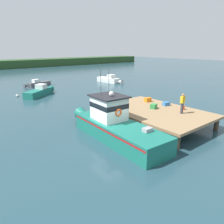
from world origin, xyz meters
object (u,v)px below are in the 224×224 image
crate_stack_near_edge (166,104)px  crate_single_far (154,106)px  crate_single_by_cleat (148,100)px  bait_bucket (183,108)px  moored_boat_outer_mooring (110,80)px  moored_boat_far_left (38,84)px  main_fishing_boat (114,124)px  mooring_buoy_inshore (17,96)px  moored_boat_far_right (40,92)px  deckhand_by_the_boat (182,103)px

crate_stack_near_edge → crate_single_far: size_ratio=1.00×
crate_single_by_cleat → bait_bucket: (0.25, -3.73, -0.03)m
moored_boat_outer_mooring → moored_boat_far_left: 12.67m
main_fishing_boat → moored_boat_outer_mooring: 25.28m
crate_single_far → mooring_buoy_inshore: (-6.28, 17.70, -1.22)m
moored_boat_outer_mooring → moored_boat_far_right: bearing=-169.5°
crate_single_far → crate_stack_near_edge: bearing=-2.4°
moored_boat_far_right → mooring_buoy_inshore: (-2.72, 0.89, -0.33)m
bait_bucket → crate_single_far: bearing=133.2°
moored_boat_far_right → crate_single_far: bearing=-78.0°
moored_boat_far_right → deckhand_by_the_boat: bearing=-77.7°
main_fishing_boat → crate_single_by_cleat: (6.26, 2.44, 0.39)m
bait_bucket → deckhand_by_the_boat: bearing=-150.8°
crate_stack_near_edge → moored_boat_far_left: size_ratio=0.13×
main_fishing_boat → bait_bucket: size_ratio=29.07×
moored_boat_far_right → moored_boat_far_left: 7.61m
crate_single_far → bait_bucket: 2.44m
crate_single_far → bait_bucket: (1.67, -1.78, -0.03)m
deckhand_by_the_boat → moored_boat_outer_mooring: (10.05, 21.82, -1.55)m
deckhand_by_the_boat → moored_boat_far_right: deckhand_by_the_boat is taller
main_fishing_boat → crate_stack_near_edge: size_ratio=16.47×
mooring_buoy_inshore → moored_boat_far_left: bearing=50.9°
deckhand_by_the_boat → moored_boat_outer_mooring: deckhand_by_the_boat is taller
crate_single_by_cleat → mooring_buoy_inshore: bearing=116.1°
moored_boat_far_left → crate_stack_near_edge: bearing=-83.4°
crate_single_far → moored_boat_far_left: size_ratio=0.13×
crate_single_by_cleat → moored_boat_far_left: crate_single_by_cleat is taller
deckhand_by_the_boat → mooring_buoy_inshore: size_ratio=4.61×
moored_boat_far_left → mooring_buoy_inshore: bearing=-129.1°
crate_single_by_cleat → mooring_buoy_inshore: crate_single_by_cleat is taller
crate_stack_near_edge → crate_single_by_cleat: 2.03m
deckhand_by_the_boat → mooring_buoy_inshore: 21.30m
main_fishing_boat → deckhand_by_the_boat: size_ratio=6.06×
crate_single_far → moored_boat_outer_mooring: (10.67, 19.46, -0.89)m
main_fishing_boat → deckhand_by_the_boat: main_fishing_boat is taller
deckhand_by_the_boat → crate_single_by_cleat: bearing=79.5°
moored_boat_outer_mooring → mooring_buoy_inshore: size_ratio=16.82×
bait_bucket → deckhand_by_the_boat: 1.38m
moored_boat_outer_mooring → moored_boat_far_left: (-11.81, 4.57, -0.11)m
crate_single_far → moored_boat_far_right: size_ratio=0.11×
crate_single_by_cleat → deckhand_by_the_boat: size_ratio=0.37×
moored_boat_outer_mooring → deckhand_by_the_boat: bearing=-114.7°
moored_boat_far_left → crate_single_far: bearing=-87.3°
crate_stack_near_edge → crate_single_by_cleat: bearing=96.6°
bait_bucket → deckhand_by_the_boat: (-1.05, -0.59, 0.69)m
crate_stack_near_edge → crate_single_by_cleat: (-0.23, 2.02, 0.04)m
main_fishing_boat → crate_single_far: main_fishing_boat is taller
main_fishing_boat → mooring_buoy_inshore: (-1.44, 18.19, -0.83)m
crate_single_by_cleat → bait_bucket: size_ratio=1.76×
crate_single_by_cleat → moored_boat_far_right: 15.70m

